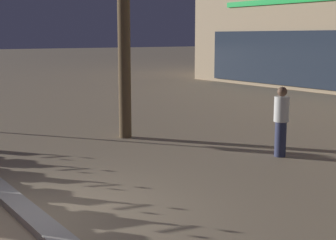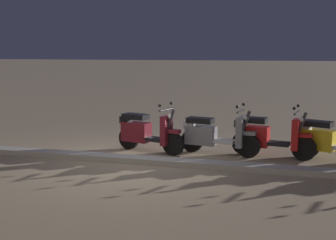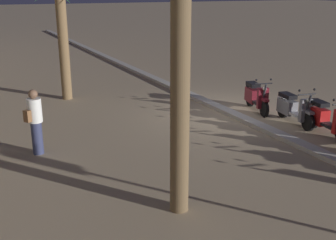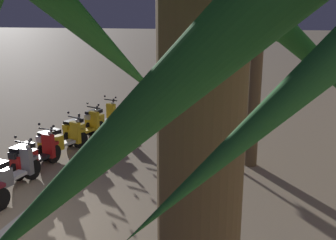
{
  "view_description": "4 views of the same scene",
  "coord_description": "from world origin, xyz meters",
  "px_view_note": "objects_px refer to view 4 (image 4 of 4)",
  "views": [
    {
      "loc": [
        6.89,
        -2.32,
        2.72
      ],
      "look_at": [
        -1.68,
        3.67,
        0.94
      ],
      "focal_mm": 52.57,
      "sensor_mm": 36.0,
      "label": 1
    },
    {
      "loc": [
        -3.13,
        8.54,
        2.31
      ],
      "look_at": [
        -0.71,
        -0.08,
        0.92
      ],
      "focal_mm": 47.43,
      "sensor_mm": 36.0,
      "label": 2
    },
    {
      "loc": [
        -10.52,
        7.43,
        3.86
      ],
      "look_at": [
        -2.34,
        3.4,
        0.97
      ],
      "focal_mm": 44.61,
      "sensor_mm": 36.0,
      "label": 3
    },
    {
      "loc": [
        5.84,
        4.43,
        4.04
      ],
      "look_at": [
        -5.2,
        1.76,
        0.95
      ],
      "focal_mm": 41.98,
      "sensor_mm": 36.0,
      "label": 4
    }
  ],
  "objects_px": {
    "scooter_yellow_gap_after_mid": "(100,119)",
    "scooter_grey_last_in_row": "(7,174)",
    "scooter_yellow_second_in_line": "(81,129)",
    "palm_tree_far_corner": "(209,108)",
    "scooter_red_mid_centre": "(32,156)",
    "palm_tree_near_sign": "(260,10)",
    "scooter_yellow_far_back": "(59,141)",
    "crossing_sign": "(160,82)"
  },
  "relations": [
    {
      "from": "scooter_yellow_gap_after_mid",
      "to": "scooter_grey_last_in_row",
      "type": "xyz_separation_m",
      "value": [
        5.04,
        -0.17,
        -0.01
      ]
    },
    {
      "from": "scooter_yellow_second_in_line",
      "to": "palm_tree_far_corner",
      "type": "xyz_separation_m",
      "value": [
        9.63,
        5.39,
        3.23
      ]
    },
    {
      "from": "scooter_yellow_second_in_line",
      "to": "scooter_red_mid_centre",
      "type": "bearing_deg",
      "value": -1.83
    },
    {
      "from": "scooter_red_mid_centre",
      "to": "palm_tree_near_sign",
      "type": "relative_size",
      "value": 0.34
    },
    {
      "from": "scooter_yellow_far_back",
      "to": "scooter_yellow_gap_after_mid",
      "type": "bearing_deg",
      "value": 175.21
    },
    {
      "from": "scooter_grey_last_in_row",
      "to": "crossing_sign",
      "type": "height_order",
      "value": "crossing_sign"
    },
    {
      "from": "scooter_yellow_far_back",
      "to": "scooter_grey_last_in_row",
      "type": "height_order",
      "value": "same"
    },
    {
      "from": "scooter_yellow_gap_after_mid",
      "to": "crossing_sign",
      "type": "xyz_separation_m",
      "value": [
        -2.0,
        1.66,
        1.05
      ]
    },
    {
      "from": "scooter_yellow_far_back",
      "to": "scooter_grey_last_in_row",
      "type": "relative_size",
      "value": 0.94
    },
    {
      "from": "scooter_red_mid_centre",
      "to": "crossing_sign",
      "type": "bearing_deg",
      "value": 162.13
    },
    {
      "from": "scooter_yellow_gap_after_mid",
      "to": "crossing_sign",
      "type": "height_order",
      "value": "crossing_sign"
    },
    {
      "from": "scooter_yellow_far_back",
      "to": "scooter_grey_last_in_row",
      "type": "distance_m",
      "value": 2.52
    },
    {
      "from": "scooter_yellow_second_in_line",
      "to": "scooter_red_mid_centre",
      "type": "xyz_separation_m",
      "value": [
        2.68,
        -0.09,
        0.02
      ]
    },
    {
      "from": "scooter_yellow_second_in_line",
      "to": "palm_tree_far_corner",
      "type": "relative_size",
      "value": 0.37
    },
    {
      "from": "scooter_yellow_far_back",
      "to": "crossing_sign",
      "type": "bearing_deg",
      "value": 157.49
    },
    {
      "from": "scooter_yellow_far_back",
      "to": "scooter_grey_last_in_row",
      "type": "xyz_separation_m",
      "value": [
        2.52,
        0.04,
        -0.01
      ]
    },
    {
      "from": "palm_tree_far_corner",
      "to": "scooter_yellow_second_in_line",
      "type": "bearing_deg",
      "value": -150.77
    },
    {
      "from": "scooter_yellow_gap_after_mid",
      "to": "scooter_red_mid_centre",
      "type": "bearing_deg",
      "value": -3.45
    },
    {
      "from": "scooter_yellow_far_back",
      "to": "palm_tree_far_corner",
      "type": "relative_size",
      "value": 0.35
    },
    {
      "from": "scooter_yellow_second_in_line",
      "to": "scooter_yellow_far_back",
      "type": "distance_m",
      "value": 1.32
    },
    {
      "from": "scooter_red_mid_centre",
      "to": "scooter_grey_last_in_row",
      "type": "distance_m",
      "value": 1.16
    },
    {
      "from": "scooter_yellow_gap_after_mid",
      "to": "scooter_yellow_second_in_line",
      "type": "relative_size",
      "value": 1.02
    },
    {
      "from": "scooter_yellow_second_in_line",
      "to": "palm_tree_near_sign",
      "type": "xyz_separation_m",
      "value": [
        0.77,
        5.43,
        3.67
      ]
    },
    {
      "from": "scooter_yellow_second_in_line",
      "to": "scooter_yellow_far_back",
      "type": "bearing_deg",
      "value": -2.75
    },
    {
      "from": "crossing_sign",
      "to": "palm_tree_near_sign",
      "type": "bearing_deg",
      "value": 42.37
    },
    {
      "from": "scooter_grey_last_in_row",
      "to": "scooter_yellow_gap_after_mid",
      "type": "bearing_deg",
      "value": 178.08
    },
    {
      "from": "scooter_yellow_far_back",
      "to": "scooter_grey_last_in_row",
      "type": "bearing_deg",
      "value": 0.96
    },
    {
      "from": "scooter_grey_last_in_row",
      "to": "scooter_yellow_far_back",
      "type": "bearing_deg",
      "value": -179.04
    },
    {
      "from": "scooter_grey_last_in_row",
      "to": "scooter_red_mid_centre",
      "type": "bearing_deg",
      "value": -176.81
    },
    {
      "from": "scooter_yellow_far_back",
      "to": "palm_tree_near_sign",
      "type": "height_order",
      "value": "palm_tree_near_sign"
    },
    {
      "from": "scooter_yellow_far_back",
      "to": "palm_tree_near_sign",
      "type": "xyz_separation_m",
      "value": [
        -0.55,
        5.49,
        3.66
      ]
    },
    {
      "from": "crossing_sign",
      "to": "scooter_red_mid_centre",
      "type": "bearing_deg",
      "value": -17.87
    },
    {
      "from": "scooter_yellow_gap_after_mid",
      "to": "scooter_grey_last_in_row",
      "type": "height_order",
      "value": "same"
    },
    {
      "from": "scooter_red_mid_centre",
      "to": "palm_tree_far_corner",
      "type": "bearing_deg",
      "value": 38.23
    },
    {
      "from": "scooter_yellow_far_back",
      "to": "crossing_sign",
      "type": "distance_m",
      "value": 5.0
    },
    {
      "from": "palm_tree_far_corner",
      "to": "scooter_red_mid_centre",
      "type": "bearing_deg",
      "value": -141.77
    },
    {
      "from": "scooter_yellow_gap_after_mid",
      "to": "crossing_sign",
      "type": "bearing_deg",
      "value": 140.28
    },
    {
      "from": "scooter_yellow_gap_after_mid",
      "to": "crossing_sign",
      "type": "distance_m",
      "value": 2.8
    },
    {
      "from": "scooter_yellow_gap_after_mid",
      "to": "scooter_red_mid_centre",
      "type": "distance_m",
      "value": 3.89
    },
    {
      "from": "scooter_yellow_gap_after_mid",
      "to": "scooter_yellow_far_back",
      "type": "bearing_deg",
      "value": -4.79
    },
    {
      "from": "scooter_grey_last_in_row",
      "to": "palm_tree_near_sign",
      "type": "xyz_separation_m",
      "value": [
        -3.07,
        5.45,
        3.67
      ]
    },
    {
      "from": "scooter_yellow_second_in_line",
      "to": "crossing_sign",
      "type": "distance_m",
      "value": 3.82
    }
  ]
}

